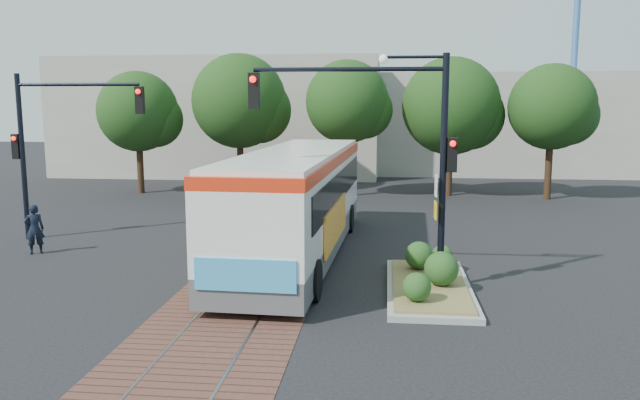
{
  "coord_description": "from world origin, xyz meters",
  "views": [
    {
      "loc": [
        3.62,
        -17.28,
        4.93
      ],
      "look_at": [
        1.33,
        4.13,
        1.6
      ],
      "focal_mm": 35.0,
      "sensor_mm": 36.0,
      "label": 1
    }
  ],
  "objects": [
    {
      "name": "parked_car",
      "position": [
        -3.99,
        12.93,
        0.58
      ],
      "size": [
        4.33,
        2.69,
        1.17
      ],
      "primitive_type": "imported",
      "rotation": [
        0.0,
        0.0,
        1.85
      ],
      "color": "black",
      "rests_on": "ground"
    },
    {
      "name": "officer",
      "position": [
        -7.92,
        1.81,
        0.83
      ],
      "size": [
        0.72,
        0.66,
        1.66
      ],
      "primitive_type": "imported",
      "rotation": [
        0.0,
        0.0,
        3.72
      ],
      "color": "black",
      "rests_on": "ground"
    },
    {
      "name": "signal_pole_left",
      "position": [
        -8.37,
        4.0,
        3.86
      ],
      "size": [
        4.99,
        0.34,
        6.0
      ],
      "color": "black",
      "rests_on": "ground"
    },
    {
      "name": "traffic_island",
      "position": [
        4.82,
        -0.9,
        0.33
      ],
      "size": [
        2.2,
        5.2,
        1.13
      ],
      "color": "gray",
      "rests_on": "ground"
    },
    {
      "name": "warehouses",
      "position": [
        -0.53,
        28.75,
        3.81
      ],
      "size": [
        40.0,
        13.0,
        8.0
      ],
      "color": "#ADA899",
      "rests_on": "ground"
    },
    {
      "name": "trackbed",
      "position": [
        0.0,
        4.0,
        0.01
      ],
      "size": [
        3.6,
        40.0,
        0.02
      ],
      "color": "brown",
      "rests_on": "ground"
    },
    {
      "name": "crane",
      "position": [
        18.0,
        34.0,
        10.88
      ],
      "size": [
        8.0,
        0.5,
        18.0
      ],
      "color": "#3F72B2",
      "rests_on": "ground"
    },
    {
      "name": "city_bus",
      "position": [
        0.78,
        2.51,
        1.92
      ],
      "size": [
        3.28,
        13.01,
        3.45
      ],
      "rotation": [
        0.0,
        0.0,
        -0.04
      ],
      "color": "#4E4E50",
      "rests_on": "ground"
    },
    {
      "name": "tree_row",
      "position": [
        1.21,
        16.42,
        4.85
      ],
      "size": [
        26.4,
        5.6,
        7.67
      ],
      "color": "#382314",
      "rests_on": "ground"
    },
    {
      "name": "signal_pole_main",
      "position": [
        3.86,
        -0.81,
        4.16
      ],
      "size": [
        5.49,
        0.46,
        6.0
      ],
      "color": "black",
      "rests_on": "ground"
    },
    {
      "name": "ground",
      "position": [
        0.0,
        0.0,
        0.0
      ],
      "size": [
        120.0,
        120.0,
        0.0
      ],
      "primitive_type": "plane",
      "color": "black",
      "rests_on": "ground"
    }
  ]
}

